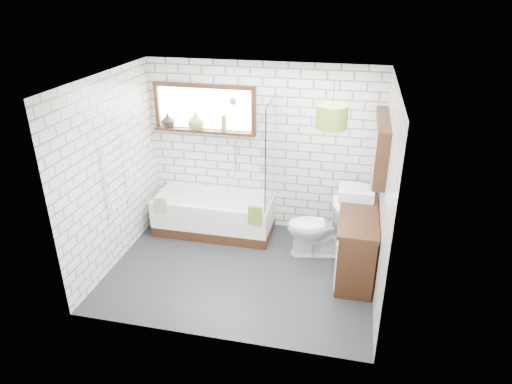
% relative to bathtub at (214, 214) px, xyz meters
% --- Properties ---
extents(floor, '(3.40, 2.60, 0.01)m').
position_rel_bathtub_xyz_m(floor, '(0.65, -0.92, -0.29)').
color(floor, black).
rests_on(floor, ground).
extents(ceiling, '(3.40, 2.60, 0.01)m').
position_rel_bathtub_xyz_m(ceiling, '(0.65, -0.92, 2.22)').
color(ceiling, white).
rests_on(ceiling, ground).
extents(wall_back, '(3.40, 0.01, 2.50)m').
position_rel_bathtub_xyz_m(wall_back, '(0.65, 0.39, 0.97)').
color(wall_back, white).
rests_on(wall_back, ground).
extents(wall_front, '(3.40, 0.01, 2.50)m').
position_rel_bathtub_xyz_m(wall_front, '(0.65, -2.22, 0.97)').
color(wall_front, white).
rests_on(wall_front, ground).
extents(wall_left, '(0.01, 2.60, 2.50)m').
position_rel_bathtub_xyz_m(wall_left, '(-1.05, -0.92, 0.97)').
color(wall_left, white).
rests_on(wall_left, ground).
extents(wall_right, '(0.01, 2.60, 2.50)m').
position_rel_bathtub_xyz_m(wall_right, '(2.36, -0.92, 0.97)').
color(wall_right, white).
rests_on(wall_right, ground).
extents(window, '(1.52, 0.16, 0.68)m').
position_rel_bathtub_xyz_m(window, '(-0.20, 0.34, 1.52)').
color(window, black).
rests_on(window, wall_back).
extents(towel_radiator, '(0.06, 0.52, 1.00)m').
position_rel_bathtub_xyz_m(towel_radiator, '(-1.01, -0.92, 0.92)').
color(towel_radiator, white).
rests_on(towel_radiator, wall_left).
extents(mirror_cabinet, '(0.16, 1.20, 0.70)m').
position_rel_bathtub_xyz_m(mirror_cabinet, '(2.27, -0.32, 1.37)').
color(mirror_cabinet, black).
rests_on(mirror_cabinet, wall_right).
extents(shower_riser, '(0.02, 0.02, 1.30)m').
position_rel_bathtub_xyz_m(shower_riser, '(0.25, 0.34, 1.07)').
color(shower_riser, silver).
rests_on(shower_riser, wall_back).
extents(bathtub, '(1.74, 0.77, 0.56)m').
position_rel_bathtub_xyz_m(bathtub, '(0.00, 0.00, 0.00)').
color(bathtub, white).
rests_on(bathtub, floor).
extents(shower_screen, '(0.02, 0.72, 1.50)m').
position_rel_bathtub_xyz_m(shower_screen, '(0.85, 0.00, 1.03)').
color(shower_screen, white).
rests_on(shower_screen, bathtub).
extents(towel_green, '(0.20, 0.05, 0.27)m').
position_rel_bathtub_xyz_m(towel_green, '(0.72, -0.38, 0.26)').
color(towel_green, olive).
rests_on(towel_green, bathtub).
extents(towel_beige, '(0.19, 0.05, 0.24)m').
position_rel_bathtub_xyz_m(towel_beige, '(-0.68, -0.38, 0.26)').
color(towel_beige, tan).
rests_on(towel_beige, bathtub).
extents(vanity, '(0.48, 1.50, 0.86)m').
position_rel_bathtub_xyz_m(vanity, '(2.11, -0.51, 0.15)').
color(vanity, black).
rests_on(vanity, floor).
extents(basin, '(0.46, 0.40, 0.13)m').
position_rel_bathtub_xyz_m(basin, '(2.05, -0.15, 0.64)').
color(basin, white).
rests_on(basin, vanity).
extents(tap, '(0.04, 0.04, 0.18)m').
position_rel_bathtub_xyz_m(tap, '(2.21, -0.15, 0.71)').
color(tap, silver).
rests_on(tap, vanity).
extents(toilet, '(0.61, 0.89, 0.83)m').
position_rel_bathtub_xyz_m(toilet, '(1.57, -0.30, 0.13)').
color(toilet, white).
rests_on(toilet, floor).
extents(vase_olive, '(0.25, 0.25, 0.26)m').
position_rel_bathtub_xyz_m(vase_olive, '(-0.33, 0.31, 1.33)').
color(vase_olive, olive).
rests_on(vase_olive, window).
extents(vase_dark, '(0.24, 0.24, 0.21)m').
position_rel_bathtub_xyz_m(vase_dark, '(-0.76, 0.31, 1.30)').
color(vase_dark, black).
rests_on(vase_dark, window).
extents(bottle, '(0.08, 0.08, 0.24)m').
position_rel_bathtub_xyz_m(bottle, '(0.10, 0.31, 1.32)').
color(bottle, olive).
rests_on(bottle, window).
extents(pendant, '(0.36, 0.36, 0.26)m').
position_rel_bathtub_xyz_m(pendant, '(1.68, -0.75, 1.82)').
color(pendant, olive).
rests_on(pendant, ceiling).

